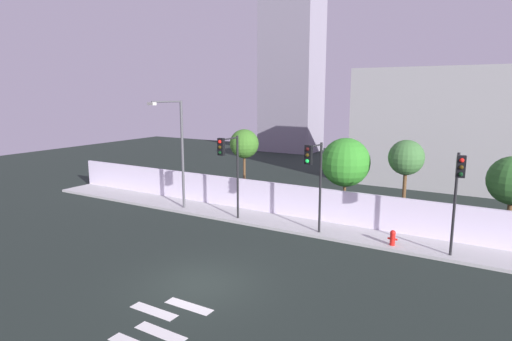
{
  "coord_description": "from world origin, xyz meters",
  "views": [
    {
      "loc": [
        9.48,
        -11.93,
        7.11
      ],
      "look_at": [
        -1.38,
        6.5,
        3.19
      ],
      "focal_mm": 30.09,
      "sensor_mm": 36.0,
      "label": 1
    }
  ],
  "objects_px": {
    "traffic_light_left": "(314,169)",
    "roadside_tree_midleft": "(346,162)",
    "fire_hydrant": "(393,237)",
    "traffic_light_right": "(458,184)",
    "roadside_tree_midright": "(406,158)",
    "traffic_light_center": "(229,160)",
    "street_lamp_curbside": "(178,145)",
    "roadside_tree_leftmost": "(244,144)"
  },
  "relations": [
    {
      "from": "traffic_light_left",
      "to": "roadside_tree_midleft",
      "type": "xyz_separation_m",
      "value": [
        0.19,
        4.04,
        -0.23
      ]
    },
    {
      "from": "fire_hydrant",
      "to": "roadside_tree_midleft",
      "type": "xyz_separation_m",
      "value": [
        -3.51,
        3.39,
        2.72
      ]
    },
    {
      "from": "traffic_light_right",
      "to": "roadside_tree_midright",
      "type": "distance_m",
      "value": 4.76
    },
    {
      "from": "traffic_light_left",
      "to": "traffic_light_center",
      "type": "bearing_deg",
      "value": -178.61
    },
    {
      "from": "street_lamp_curbside",
      "to": "fire_hydrant",
      "type": "distance_m",
      "value": 13.13
    },
    {
      "from": "fire_hydrant",
      "to": "roadside_tree_leftmost",
      "type": "bearing_deg",
      "value": 161.56
    },
    {
      "from": "street_lamp_curbside",
      "to": "roadside_tree_midright",
      "type": "bearing_deg",
      "value": 15.53
    },
    {
      "from": "traffic_light_left",
      "to": "roadside_tree_midright",
      "type": "distance_m",
      "value": 5.3
    },
    {
      "from": "traffic_light_center",
      "to": "roadside_tree_leftmost",
      "type": "relative_size",
      "value": 0.96
    },
    {
      "from": "traffic_light_right",
      "to": "roadside_tree_midleft",
      "type": "bearing_deg",
      "value": 147.96
    },
    {
      "from": "roadside_tree_leftmost",
      "to": "traffic_light_center",
      "type": "bearing_deg",
      "value": -68.52
    },
    {
      "from": "traffic_light_right",
      "to": "roadside_tree_leftmost",
      "type": "height_order",
      "value": "roadside_tree_leftmost"
    },
    {
      "from": "traffic_light_center",
      "to": "roadside_tree_leftmost",
      "type": "bearing_deg",
      "value": 111.48
    },
    {
      "from": "street_lamp_curbside",
      "to": "roadside_tree_midright",
      "type": "height_order",
      "value": "street_lamp_curbside"
    },
    {
      "from": "roadside_tree_leftmost",
      "to": "roadside_tree_midleft",
      "type": "bearing_deg",
      "value": -0.0
    },
    {
      "from": "traffic_light_left",
      "to": "traffic_light_right",
      "type": "height_order",
      "value": "traffic_light_left"
    },
    {
      "from": "street_lamp_curbside",
      "to": "traffic_light_left",
      "type": "bearing_deg",
      "value": -3.84
    },
    {
      "from": "traffic_light_center",
      "to": "roadside_tree_midleft",
      "type": "height_order",
      "value": "traffic_light_center"
    },
    {
      "from": "traffic_light_left",
      "to": "traffic_light_right",
      "type": "xyz_separation_m",
      "value": [
        6.27,
        0.24,
        -0.07
      ]
    },
    {
      "from": "traffic_light_left",
      "to": "roadside_tree_leftmost",
      "type": "bearing_deg",
      "value": 148.0
    },
    {
      "from": "traffic_light_center",
      "to": "roadside_tree_midleft",
      "type": "relative_size",
      "value": 1.0
    },
    {
      "from": "roadside_tree_midleft",
      "to": "traffic_light_left",
      "type": "bearing_deg",
      "value": -92.73
    },
    {
      "from": "traffic_light_center",
      "to": "street_lamp_curbside",
      "type": "bearing_deg",
      "value": 170.1
    },
    {
      "from": "roadside_tree_midleft",
      "to": "roadside_tree_midright",
      "type": "xyz_separation_m",
      "value": [
        3.23,
        0.0,
        0.49
      ]
    },
    {
      "from": "roadside_tree_midright",
      "to": "roadside_tree_leftmost",
      "type": "bearing_deg",
      "value": 180.0
    },
    {
      "from": "fire_hydrant",
      "to": "roadside_tree_midleft",
      "type": "distance_m",
      "value": 5.59
    },
    {
      "from": "traffic_light_right",
      "to": "roadside_tree_midleft",
      "type": "distance_m",
      "value": 7.17
    },
    {
      "from": "roadside_tree_midright",
      "to": "traffic_light_right",
      "type": "bearing_deg",
      "value": -53.23
    },
    {
      "from": "traffic_light_right",
      "to": "roadside_tree_midright",
      "type": "relative_size",
      "value": 0.95
    },
    {
      "from": "roadside_tree_leftmost",
      "to": "roadside_tree_midright",
      "type": "xyz_separation_m",
      "value": [
        9.89,
        0.0,
        -0.13
      ]
    },
    {
      "from": "traffic_light_center",
      "to": "roadside_tree_leftmost",
      "type": "distance_m",
      "value": 4.48
    },
    {
      "from": "fire_hydrant",
      "to": "traffic_light_left",
      "type": "bearing_deg",
      "value": -170.07
    },
    {
      "from": "traffic_light_center",
      "to": "fire_hydrant",
      "type": "height_order",
      "value": "traffic_light_center"
    },
    {
      "from": "traffic_light_left",
      "to": "street_lamp_curbside",
      "type": "bearing_deg",
      "value": 176.16
    },
    {
      "from": "traffic_light_right",
      "to": "roadside_tree_leftmost",
      "type": "distance_m",
      "value": 13.3
    },
    {
      "from": "fire_hydrant",
      "to": "traffic_light_right",
      "type": "bearing_deg",
      "value": -9.1
    },
    {
      "from": "traffic_light_right",
      "to": "roadside_tree_midright",
      "type": "bearing_deg",
      "value": 126.77
    },
    {
      "from": "roadside_tree_leftmost",
      "to": "traffic_light_left",
      "type": "bearing_deg",
      "value": -32.0
    },
    {
      "from": "traffic_light_right",
      "to": "roadside_tree_midleft",
      "type": "relative_size",
      "value": 0.97
    },
    {
      "from": "traffic_light_center",
      "to": "street_lamp_curbside",
      "type": "distance_m",
      "value": 4.21
    },
    {
      "from": "roadside_tree_leftmost",
      "to": "roadside_tree_midright",
      "type": "height_order",
      "value": "roadside_tree_leftmost"
    },
    {
      "from": "roadside_tree_leftmost",
      "to": "roadside_tree_midleft",
      "type": "xyz_separation_m",
      "value": [
        6.66,
        -0.0,
        -0.62
      ]
    }
  ]
}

